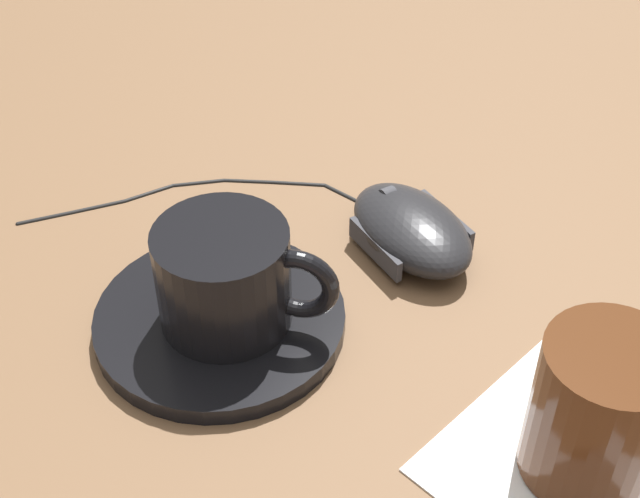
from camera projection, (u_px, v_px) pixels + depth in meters
name	position (u px, v px, depth m)	size (l,w,h in m)	color
ground_plane	(385.00, 397.00, 0.49)	(3.00, 3.00, 0.00)	brown
saucer	(220.00, 320.00, 0.52)	(0.15, 0.15, 0.01)	black
coffee_cup	(228.00, 277.00, 0.50)	(0.09, 0.09, 0.06)	black
computer_mouse	(411.00, 229.00, 0.57)	(0.10, 0.06, 0.03)	black
mouse_cable	(199.00, 193.00, 0.63)	(0.11, 0.21, 0.00)	black
napkin_under_glass	(587.00, 469.00, 0.45)	(0.13, 0.13, 0.00)	white
drinking_glass	(599.00, 413.00, 0.42)	(0.07, 0.07, 0.08)	#4C2814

